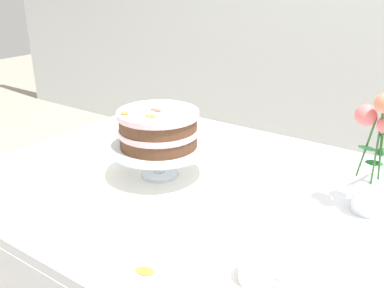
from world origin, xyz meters
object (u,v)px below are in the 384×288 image
flower_vase (373,163)px  teacup (257,272)px  layer_cake (158,128)px  cake_stand (159,151)px  dining_table (209,217)px

flower_vase → teacup: bearing=-104.0°
flower_vase → layer_cake: bearing=-165.3°
layer_cake → flower_vase: (0.56, 0.15, -0.02)m
cake_stand → layer_cake: size_ratio=1.23×
cake_stand → teacup: bearing=-29.8°
cake_stand → flower_vase: 0.58m
layer_cake → teacup: bearing=-29.8°
cake_stand → teacup: 0.53m
layer_cake → teacup: layer_cake is taller
flower_vase → cake_stand: bearing=-165.3°
layer_cake → flower_vase: size_ratio=0.74×
dining_table → teacup: teacup is taller
teacup → cake_stand: bearing=150.2°
layer_cake → teacup: (0.46, -0.26, -0.13)m
dining_table → teacup: 0.42m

